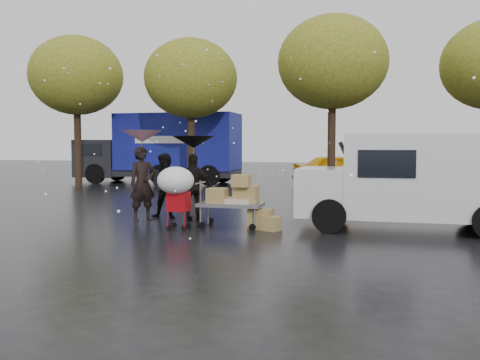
% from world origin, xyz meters
% --- Properties ---
extents(ground, '(90.00, 90.00, 0.00)m').
position_xyz_m(ground, '(0.00, 0.00, 0.00)').
color(ground, black).
rests_on(ground, ground).
extents(person_pink, '(0.81, 0.82, 1.91)m').
position_xyz_m(person_pink, '(-1.72, 1.22, 0.95)').
color(person_pink, black).
rests_on(person_pink, ground).
extents(person_middle, '(0.90, 0.74, 1.73)m').
position_xyz_m(person_middle, '(-1.26, 1.69, 0.86)').
color(person_middle, black).
rests_on(person_middle, ground).
extents(person_black, '(1.04, 0.50, 1.73)m').
position_xyz_m(person_black, '(-0.39, 1.40, 0.86)').
color(person_black, black).
rests_on(person_black, ground).
extents(umbrella_pink, '(1.04, 1.04, 2.33)m').
position_xyz_m(umbrella_pink, '(-1.72, 1.22, 2.17)').
color(umbrella_pink, '#4C4C4C').
rests_on(umbrella_pink, ground).
extents(umbrella_black, '(1.08, 1.08, 2.18)m').
position_xyz_m(umbrella_black, '(-0.39, 1.40, 2.02)').
color(umbrella_black, '#4C4C4C').
rests_on(umbrella_black, ground).
extents(vendor_cart, '(1.52, 0.80, 1.27)m').
position_xyz_m(vendor_cart, '(0.87, 0.65, 0.73)').
color(vendor_cart, slate).
rests_on(vendor_cart, ground).
extents(shopping_cart, '(0.84, 0.84, 1.46)m').
position_xyz_m(shopping_cart, '(-0.33, 0.01, 1.06)').
color(shopping_cart, '#AB0911').
rests_on(shopping_cart, ground).
extents(white_van, '(4.91, 2.18, 2.20)m').
position_xyz_m(white_van, '(4.92, 1.44, 1.16)').
color(white_van, silver).
rests_on(white_van, ground).
extents(blue_truck, '(8.30, 2.60, 3.50)m').
position_xyz_m(blue_truck, '(-6.15, 13.20, 1.76)').
color(blue_truck, navy).
rests_on(blue_truck, ground).
extents(box_ground_near, '(0.58, 0.49, 0.46)m').
position_xyz_m(box_ground_near, '(1.52, 0.64, 0.23)').
color(box_ground_near, olive).
rests_on(box_ground_near, ground).
extents(box_ground_far, '(0.51, 0.46, 0.32)m').
position_xyz_m(box_ground_far, '(1.78, 0.48, 0.16)').
color(box_ground_far, olive).
rests_on(box_ground_far, ground).
extents(yellow_taxi, '(4.76, 3.03, 1.51)m').
position_xyz_m(yellow_taxi, '(2.69, 13.40, 0.75)').
color(yellow_taxi, '#FFB90D').
rests_on(yellow_taxi, ground).
extents(tree_row, '(21.60, 4.40, 7.12)m').
position_xyz_m(tree_row, '(-0.47, 10.00, 5.02)').
color(tree_row, black).
rests_on(tree_row, ground).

